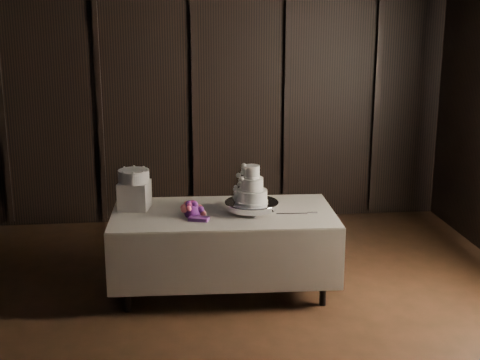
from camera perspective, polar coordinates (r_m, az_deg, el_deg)
name	(u,v)px	position (r m, az deg, el deg)	size (l,w,h in m)	color
room	(216,167)	(4.49, -2.02, 1.16)	(6.08, 7.08, 3.08)	black
display_table	(224,248)	(6.10, -1.41, -5.80)	(2.03, 1.11, 0.76)	beige
cake_stand	(252,207)	(5.98, 1.00, -2.30)	(0.48, 0.48, 0.09)	silver
wedding_cake	(249,188)	(5.91, 0.78, -0.70)	(0.31, 0.28, 0.33)	white
bouquet	(192,210)	(5.85, -4.08, -2.56)	(0.28, 0.38, 0.18)	#DA5165
box_pedestal	(135,195)	(6.12, -8.99, -1.29)	(0.26, 0.26, 0.25)	white
small_cake	(134,176)	(6.08, -9.05, 0.34)	(0.28, 0.28, 0.11)	white
cake_knife	(292,214)	(5.93, 4.43, -2.88)	(0.37, 0.02, 0.01)	silver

